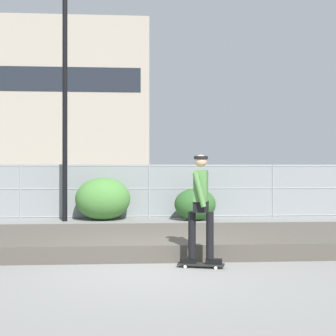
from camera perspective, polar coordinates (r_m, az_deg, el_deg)
ground_plane at (r=7.91m, az=-1.03°, el=-12.50°), size 120.00×120.00×0.00m
gravel_berm at (r=9.87m, az=-1.60°, el=-9.08°), size 17.46×3.35×0.32m
skateboard at (r=7.92m, az=4.19°, el=-12.06°), size 0.82×0.39×0.07m
skater at (r=7.76m, az=4.19°, el=-4.19°), size 0.72×0.62×1.87m
chain_fence at (r=15.59m, az=-2.43°, el=-2.93°), size 26.25×0.06×1.85m
street_lamp at (r=15.26m, az=-12.92°, el=11.09°), size 0.44×0.44×7.60m
parked_car_near at (r=18.74m, az=-15.99°, el=-2.74°), size 4.52×2.19×1.66m
library_building at (r=53.49m, az=-14.62°, el=7.43°), size 22.21×11.68×17.45m
shrub_left at (r=15.12m, az=-8.24°, el=-3.89°), size 1.82×1.49×1.40m
shrub_center at (r=14.91m, az=3.45°, el=-4.61°), size 1.37×1.12×1.06m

